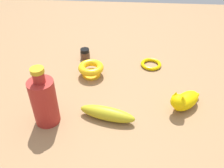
% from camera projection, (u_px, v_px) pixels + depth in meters
% --- Properties ---
extents(ground, '(2.00, 2.00, 0.00)m').
position_uv_depth(ground, '(112.00, 93.00, 0.90)').
color(ground, '#936D47').
extents(bottle_tall, '(0.08, 0.08, 0.21)m').
position_uv_depth(bottle_tall, '(44.00, 101.00, 0.74)').
color(bottle_tall, '#A62721').
rests_on(bottle_tall, ground).
extents(banana, '(0.19, 0.09, 0.05)m').
position_uv_depth(banana, '(107.00, 114.00, 0.78)').
color(banana, gold).
rests_on(banana, ground).
extents(cat_figurine, '(0.13, 0.12, 0.08)m').
position_uv_depth(cat_figurine, '(184.00, 101.00, 0.81)').
color(cat_figurine, yellow).
rests_on(cat_figurine, ground).
extents(bowl, '(0.10, 0.10, 0.05)m').
position_uv_depth(bowl, '(91.00, 69.00, 0.97)').
color(bowl, yellow).
rests_on(bowl, ground).
extents(nail_polish_jar, '(0.04, 0.04, 0.05)m').
position_uv_depth(nail_polish_jar, '(85.00, 54.00, 1.08)').
color(nail_polish_jar, '#533525').
rests_on(nail_polish_jar, ground).
extents(bangle, '(0.09, 0.09, 0.01)m').
position_uv_depth(bangle, '(151.00, 64.00, 1.04)').
color(bangle, '#DEB905').
rests_on(bangle, ground).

